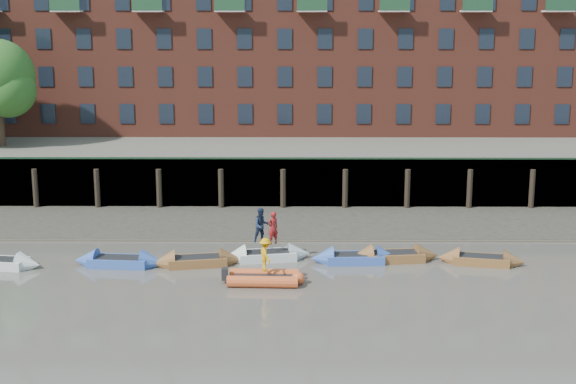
{
  "coord_description": "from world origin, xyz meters",
  "views": [
    {
      "loc": [
        -1.33,
        -28.69,
        11.91
      ],
      "look_at": [
        -1.62,
        12.0,
        3.2
      ],
      "focal_mm": 50.0,
      "sensor_mm": 36.0,
      "label": 1
    }
  ],
  "objects_px": {
    "rowboat_1": "(119,261)",
    "rowboat_3": "(267,256)",
    "rib_tender": "(267,278)",
    "person_rower_a": "(273,228)",
    "rowboat_2": "(197,261)",
    "person_rower_b": "(262,225)",
    "rowboat_4": "(355,258)",
    "person_rib_crew": "(266,255)",
    "rowboat_6": "(481,260)",
    "rowboat_5": "(394,256)"
  },
  "relations": [
    {
      "from": "rowboat_1",
      "to": "rowboat_3",
      "type": "relative_size",
      "value": 1.0
    },
    {
      "from": "rowboat_1",
      "to": "rowboat_3",
      "type": "distance_m",
      "value": 7.37
    },
    {
      "from": "rib_tender",
      "to": "person_rower_a",
      "type": "xyz_separation_m",
      "value": [
        0.21,
        3.63,
        1.44
      ]
    },
    {
      "from": "rowboat_2",
      "to": "rib_tender",
      "type": "height_order",
      "value": "rowboat_2"
    },
    {
      "from": "rowboat_3",
      "to": "person_rower_a",
      "type": "bearing_deg",
      "value": -28.28
    },
    {
      "from": "rowboat_2",
      "to": "person_rower_b",
      "type": "xyz_separation_m",
      "value": [
        3.17,
        1.19,
        1.53
      ]
    },
    {
      "from": "rowboat_1",
      "to": "person_rower_a",
      "type": "relative_size",
      "value": 2.76
    },
    {
      "from": "rowboat_4",
      "to": "person_rower_a",
      "type": "relative_size",
      "value": 2.68
    },
    {
      "from": "rowboat_2",
      "to": "person_rib_crew",
      "type": "relative_size",
      "value": 2.95
    },
    {
      "from": "rowboat_4",
      "to": "person_rower_a",
      "type": "xyz_separation_m",
      "value": [
        -4.14,
        0.32,
        1.48
      ]
    },
    {
      "from": "person_rib_crew",
      "to": "rowboat_2",
      "type": "bearing_deg",
      "value": 33.1
    },
    {
      "from": "person_rib_crew",
      "to": "person_rower_a",
      "type": "bearing_deg",
      "value": -23.64
    },
    {
      "from": "person_rower_b",
      "to": "rowboat_6",
      "type": "bearing_deg",
      "value": -26.02
    },
    {
      "from": "rowboat_2",
      "to": "person_rower_a",
      "type": "bearing_deg",
      "value": 2.46
    },
    {
      "from": "rowboat_2",
      "to": "person_rower_a",
      "type": "height_order",
      "value": "person_rower_a"
    },
    {
      "from": "rowboat_3",
      "to": "rib_tender",
      "type": "height_order",
      "value": "rowboat_3"
    },
    {
      "from": "rowboat_6",
      "to": "person_rib_crew",
      "type": "distance_m",
      "value": 11.13
    },
    {
      "from": "person_rower_a",
      "to": "rowboat_2",
      "type": "bearing_deg",
      "value": -23.73
    },
    {
      "from": "rowboat_1",
      "to": "rowboat_5",
      "type": "bearing_deg",
      "value": 8.96
    },
    {
      "from": "rowboat_3",
      "to": "rib_tender",
      "type": "xyz_separation_m",
      "value": [
        0.1,
        -3.72,
        0.04
      ]
    },
    {
      "from": "rowboat_6",
      "to": "person_rower_b",
      "type": "relative_size",
      "value": 2.5
    },
    {
      "from": "rowboat_2",
      "to": "person_rower_a",
      "type": "relative_size",
      "value": 2.75
    },
    {
      "from": "rowboat_4",
      "to": "rib_tender",
      "type": "relative_size",
      "value": 1.26
    },
    {
      "from": "rowboat_4",
      "to": "rowboat_6",
      "type": "height_order",
      "value": "rowboat_4"
    },
    {
      "from": "rowboat_3",
      "to": "rowboat_1",
      "type": "bearing_deg",
      "value": 177.55
    },
    {
      "from": "rowboat_5",
      "to": "rib_tender",
      "type": "bearing_deg",
      "value": -156.68
    },
    {
      "from": "person_rib_crew",
      "to": "rowboat_3",
      "type": "bearing_deg",
      "value": -18.62
    },
    {
      "from": "rowboat_1",
      "to": "rowboat_2",
      "type": "height_order",
      "value": "rowboat_1"
    },
    {
      "from": "person_rower_b",
      "to": "rowboat_2",
      "type": "bearing_deg",
      "value": 179.01
    },
    {
      "from": "person_rower_b",
      "to": "rowboat_4",
      "type": "bearing_deg",
      "value": -29.44
    },
    {
      "from": "rowboat_2",
      "to": "rib_tender",
      "type": "relative_size",
      "value": 1.29
    },
    {
      "from": "rowboat_6",
      "to": "person_rower_a",
      "type": "height_order",
      "value": "person_rower_a"
    },
    {
      "from": "rowboat_1",
      "to": "rowboat_4",
      "type": "height_order",
      "value": "rowboat_1"
    },
    {
      "from": "rowboat_2",
      "to": "person_rower_a",
      "type": "xyz_separation_m",
      "value": [
        3.74,
        0.86,
        1.48
      ]
    },
    {
      "from": "rowboat_2",
      "to": "rib_tender",
      "type": "bearing_deg",
      "value": -48.51
    },
    {
      "from": "rowboat_6",
      "to": "person_rib_crew",
      "type": "height_order",
      "value": "person_rib_crew"
    },
    {
      "from": "rowboat_5",
      "to": "person_rower_a",
      "type": "distance_m",
      "value": 6.31
    },
    {
      "from": "rowboat_2",
      "to": "rib_tender",
      "type": "distance_m",
      "value": 4.49
    },
    {
      "from": "rowboat_2",
      "to": "rowboat_4",
      "type": "xyz_separation_m",
      "value": [
        7.88,
        0.54,
        -0.0
      ]
    },
    {
      "from": "rowboat_1",
      "to": "rib_tender",
      "type": "distance_m",
      "value": 7.86
    },
    {
      "from": "rowboat_3",
      "to": "rowboat_6",
      "type": "relative_size",
      "value": 1.04
    },
    {
      "from": "person_rower_a",
      "to": "person_rib_crew",
      "type": "bearing_deg",
      "value": 49.29
    },
    {
      "from": "rowboat_4",
      "to": "rowboat_6",
      "type": "relative_size",
      "value": 1.01
    },
    {
      "from": "rib_tender",
      "to": "person_rib_crew",
      "type": "height_order",
      "value": "person_rib_crew"
    },
    {
      "from": "person_rower_a",
      "to": "person_rib_crew",
      "type": "distance_m",
      "value": 3.55
    },
    {
      "from": "rowboat_3",
      "to": "person_rib_crew",
      "type": "xyz_separation_m",
      "value": [
        0.06,
        -3.62,
        1.13
      ]
    },
    {
      "from": "rowboat_2",
      "to": "person_rib_crew",
      "type": "height_order",
      "value": "person_rib_crew"
    },
    {
      "from": "rowboat_3",
      "to": "rowboat_4",
      "type": "relative_size",
      "value": 1.03
    },
    {
      "from": "person_rower_a",
      "to": "rowboat_4",
      "type": "bearing_deg",
      "value": 138.83
    },
    {
      "from": "person_rower_a",
      "to": "person_rib_crew",
      "type": "xyz_separation_m",
      "value": [
        -0.25,
        -3.52,
        -0.35
      ]
    }
  ]
}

